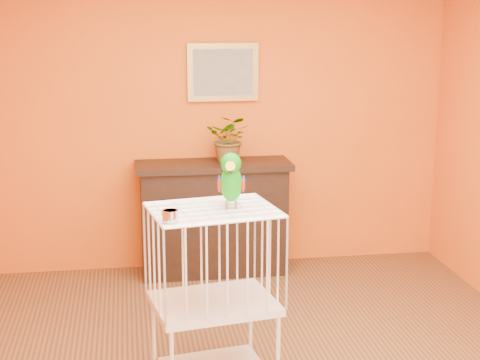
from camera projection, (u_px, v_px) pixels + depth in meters
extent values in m
plane|color=orange|center=(223.00, 123.00, 6.50)|extent=(4.00, 0.00, 4.00)
plane|color=orange|center=(422.00, 348.00, 2.17)|extent=(4.00, 0.00, 4.00)
cube|color=black|center=(214.00, 221.00, 6.45)|extent=(1.26, 0.42, 0.94)
cube|color=black|center=(213.00, 165.00, 6.34)|extent=(1.34, 0.48, 0.05)
cube|color=black|center=(216.00, 227.00, 6.27)|extent=(0.88, 0.02, 0.47)
cube|color=#5A1926|center=(185.00, 235.00, 6.38)|extent=(0.05, 0.19, 0.29)
cube|color=#304723|center=(194.00, 235.00, 6.40)|extent=(0.05, 0.19, 0.29)
cube|color=#5A1926|center=(205.00, 234.00, 6.41)|extent=(0.05, 0.19, 0.29)
cube|color=#304723|center=(217.00, 234.00, 6.43)|extent=(0.05, 0.19, 0.29)
cube|color=#5A1926|center=(229.00, 233.00, 6.44)|extent=(0.05, 0.19, 0.29)
imported|color=#26722D|center=(229.00, 143.00, 6.35)|extent=(0.50, 0.52, 0.32)
cube|color=#B48B40|center=(223.00, 72.00, 6.37)|extent=(0.62, 0.03, 0.50)
cube|color=gray|center=(223.00, 72.00, 6.36)|extent=(0.52, 0.01, 0.40)
cube|color=white|center=(214.00, 303.00, 4.49)|extent=(0.81, 0.67, 0.04)
cube|color=white|center=(213.00, 210.00, 4.36)|extent=(0.81, 0.67, 0.01)
cylinder|color=white|center=(278.00, 355.00, 4.42)|extent=(0.03, 0.03, 0.50)
cylinder|color=white|center=(154.00, 335.00, 4.68)|extent=(0.03, 0.03, 0.50)
cylinder|color=white|center=(251.00, 322.00, 4.88)|extent=(0.03, 0.03, 0.50)
cylinder|color=silver|center=(170.00, 216.00, 4.08)|extent=(0.09, 0.09, 0.06)
cylinder|color=#59544C|center=(227.00, 205.00, 4.37)|extent=(0.02, 0.02, 0.05)
cylinder|color=#59544C|center=(236.00, 205.00, 4.36)|extent=(0.02, 0.02, 0.05)
ellipsoid|color=#109204|center=(231.00, 184.00, 4.34)|extent=(0.16, 0.21, 0.25)
ellipsoid|color=#109204|center=(231.00, 163.00, 4.27)|extent=(0.14, 0.15, 0.12)
cone|color=#F1A414|center=(230.00, 167.00, 4.22)|extent=(0.07, 0.09, 0.08)
cone|color=black|center=(231.00, 171.00, 4.23)|extent=(0.04, 0.04, 0.03)
sphere|color=black|center=(224.00, 162.00, 4.25)|extent=(0.02, 0.02, 0.02)
sphere|color=black|center=(238.00, 162.00, 4.24)|extent=(0.02, 0.02, 0.02)
ellipsoid|color=#A50C0C|center=(220.00, 185.00, 4.35)|extent=(0.04, 0.08, 0.09)
ellipsoid|color=navy|center=(243.00, 185.00, 4.35)|extent=(0.04, 0.08, 0.09)
cone|color=#109204|center=(232.00, 194.00, 4.44)|extent=(0.11, 0.18, 0.14)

